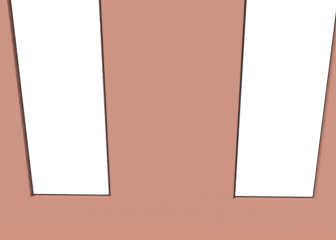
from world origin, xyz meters
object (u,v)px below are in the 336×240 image
cup_ceramic (148,142)px  potted_plant_by_left_couch (246,129)px  candle_jar (157,144)px  tv_flatscreen (52,120)px  media_console (55,147)px  potted_plant_foreground_right (92,114)px  couch_left (282,151)px  remote_silver (177,143)px  couch_by_window (124,194)px  table_plant_small (134,141)px  potted_plant_between_couches (227,171)px  potted_plant_mid_room_small (224,135)px  potted_plant_corner_near_left (259,113)px  coffee_table (157,149)px

cup_ceramic → potted_plant_by_left_couch: 2.61m
candle_jar → tv_flatscreen: tv_flatscreen is taller
media_console → potted_plant_foreground_right: (-0.30, -1.88, 0.32)m
couch_left → candle_jar: (2.47, 0.09, 0.17)m
remote_silver → media_console: 2.61m
couch_by_window → table_plant_small: size_ratio=7.66×
couch_by_window → cup_ceramic: bearing=-95.4°
potted_plant_by_left_couch → potted_plant_between_couches: 3.29m
table_plant_small → potted_plant_foreground_right: bearing=-58.9°
candle_jar → cup_ceramic: bearing=-30.8°
tv_flatscreen → couch_by_window: bearing=130.4°
potted_plant_by_left_couch → potted_plant_between_couches: (1.01, 3.12, 0.27)m
couch_left → candle_jar: size_ratio=17.92×
couch_by_window → tv_flatscreen: (1.84, -2.16, 0.53)m
remote_silver → couch_left: bearing=-4.3°
potted_plant_mid_room_small → potted_plant_between_couches: potted_plant_between_couches is taller
remote_silver → potted_plant_mid_room_small: 1.52m
potted_plant_foreground_right → potted_plant_between_couches: potted_plant_between_couches is taller
couch_by_window → media_console: 2.84m
potted_plant_foreground_right → potted_plant_mid_room_small: bearing=161.9°
cup_ceramic → table_plant_small: 0.36m
candle_jar → table_plant_small: size_ratio=0.41×
potted_plant_corner_near_left → media_console: bearing=21.8°
tv_flatscreen → media_console: bearing=90.0°
couch_by_window → media_console: couch_by_window is taller
remote_silver → potted_plant_corner_near_left: potted_plant_corner_near_left is taller
media_console → potted_plant_corner_near_left: 5.19m
potted_plant_mid_room_small → potted_plant_by_left_couch: size_ratio=0.79×
tv_flatscreen → potted_plant_by_left_couch: tv_flatscreen is taller
potted_plant_corner_near_left → potted_plant_between_couches: (1.56, 4.04, 0.06)m
couch_left → potted_plant_foreground_right: (4.36, -2.20, 0.25)m
potted_plant_by_left_couch → potted_plant_between_couches: size_ratio=0.58×
couch_by_window → coffee_table: size_ratio=1.34×
couch_by_window → table_plant_small: 1.64m
coffee_table → candle_jar: bearing=-153.4°
couch_left → potted_plant_foreground_right: bearing=-120.1°
potted_plant_mid_room_small → tv_flatscreen: bearing=11.7°
couch_by_window → potted_plant_mid_room_small: (-1.86, -2.93, 0.01)m
coffee_table → candle_jar: (-0.00, -0.00, 0.10)m
cup_ceramic → table_plant_small: (0.25, 0.24, 0.08)m
coffee_table → tv_flatscreen: tv_flatscreen is taller
cup_ceramic → table_plant_small: bearing=43.1°
coffee_table → tv_flatscreen: (2.19, -0.42, 0.46)m
candle_jar → potted_plant_by_left_couch: potted_plant_by_left_couch is taller
tv_flatscreen → couch_left: bearing=176.0°
couch_by_window → cup_ceramic: size_ratio=19.07×
remote_silver → potted_plant_by_left_couch: size_ratio=0.28×
couch_left → cup_ceramic: 2.65m
cup_ceramic → potted_plant_foreground_right: potted_plant_foreground_right is taller
table_plant_small → potted_plant_mid_room_small: 2.35m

